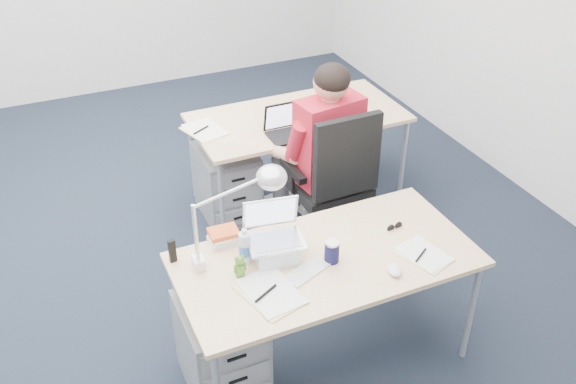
{
  "coord_description": "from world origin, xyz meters",
  "views": [
    {
      "loc": [
        -0.61,
        -3.18,
        2.89
      ],
      "look_at": [
        0.66,
        -0.34,
        0.85
      ],
      "focal_mm": 40.0,
      "sensor_mm": 36.0,
      "label": 1
    }
  ],
  "objects_px": {
    "drawer_pedestal_far": "(227,182)",
    "headphones": "(272,240)",
    "office_chair": "(329,210)",
    "seated_person": "(316,153)",
    "drawer_pedestal_near": "(221,346)",
    "cordless_phone": "(172,251)",
    "dark_laptop": "(292,121)",
    "wireless_keyboard": "(307,271)",
    "desk_far": "(298,121)",
    "water_bottle": "(245,246)",
    "desk_near": "(326,264)",
    "can_koozie": "(332,251)",
    "silver_laptop": "(276,235)",
    "far_cup": "(326,105)",
    "computer_mouse": "(394,270)",
    "book_stack": "(225,236)",
    "sunglasses": "(395,227)",
    "bear_figurine": "(240,266)",
    "desk_lamp": "(225,219)"
  },
  "relations": [
    {
      "from": "drawer_pedestal_far",
      "to": "headphones",
      "type": "height_order",
      "value": "headphones"
    },
    {
      "from": "office_chair",
      "to": "seated_person",
      "type": "distance_m",
      "value": 0.41
    },
    {
      "from": "drawer_pedestal_near",
      "to": "cordless_phone",
      "type": "height_order",
      "value": "cordless_phone"
    },
    {
      "from": "dark_laptop",
      "to": "wireless_keyboard",
      "type": "bearing_deg",
      "value": -111.42
    },
    {
      "from": "office_chair",
      "to": "drawer_pedestal_far",
      "type": "xyz_separation_m",
      "value": [
        -0.51,
        0.7,
        -0.05
      ]
    },
    {
      "from": "desk_far",
      "to": "cordless_phone",
      "type": "relative_size",
      "value": 11.71
    },
    {
      "from": "desk_far",
      "to": "cordless_phone",
      "type": "height_order",
      "value": "cordless_phone"
    },
    {
      "from": "desk_far",
      "to": "water_bottle",
      "type": "relative_size",
      "value": 7.68
    },
    {
      "from": "desk_near",
      "to": "can_koozie",
      "type": "relative_size",
      "value": 12.53
    },
    {
      "from": "drawer_pedestal_far",
      "to": "silver_laptop",
      "type": "xyz_separation_m",
      "value": [
        -0.24,
        -1.51,
        0.61
      ]
    },
    {
      "from": "headphones",
      "to": "can_koozie",
      "type": "bearing_deg",
      "value": -30.25
    },
    {
      "from": "seated_person",
      "to": "far_cup",
      "type": "distance_m",
      "value": 0.56
    },
    {
      "from": "headphones",
      "to": "cordless_phone",
      "type": "height_order",
      "value": "cordless_phone"
    },
    {
      "from": "drawer_pedestal_near",
      "to": "water_bottle",
      "type": "distance_m",
      "value": 0.6
    },
    {
      "from": "computer_mouse",
      "to": "dark_laptop",
      "type": "xyz_separation_m",
      "value": [
        0.13,
        1.57,
        0.1
      ]
    },
    {
      "from": "book_stack",
      "to": "dark_laptop",
      "type": "xyz_separation_m",
      "value": [
        0.84,
        0.97,
        0.08
      ]
    },
    {
      "from": "office_chair",
      "to": "drawer_pedestal_near",
      "type": "distance_m",
      "value": 1.4
    },
    {
      "from": "office_chair",
      "to": "cordless_phone",
      "type": "bearing_deg",
      "value": -155.04
    },
    {
      "from": "seated_person",
      "to": "office_chair",
      "type": "bearing_deg",
      "value": -92.67
    },
    {
      "from": "sunglasses",
      "to": "can_koozie",
      "type": "bearing_deg",
      "value": -171.94
    },
    {
      "from": "desk_near",
      "to": "seated_person",
      "type": "bearing_deg",
      "value": 66.47
    },
    {
      "from": "silver_laptop",
      "to": "seated_person",
      "type": "bearing_deg",
      "value": 63.96
    },
    {
      "from": "desk_near",
      "to": "bear_figurine",
      "type": "height_order",
      "value": "bear_figurine"
    },
    {
      "from": "wireless_keyboard",
      "to": "book_stack",
      "type": "xyz_separation_m",
      "value": [
        -0.3,
        0.42,
        0.03
      ]
    },
    {
      "from": "desk_near",
      "to": "drawer_pedestal_near",
      "type": "bearing_deg",
      "value": 175.67
    },
    {
      "from": "drawer_pedestal_far",
      "to": "far_cup",
      "type": "bearing_deg",
      "value": -3.57
    },
    {
      "from": "desk_near",
      "to": "desk_lamp",
      "type": "distance_m",
      "value": 0.61
    },
    {
      "from": "can_koozie",
      "to": "sunglasses",
      "type": "height_order",
      "value": "can_koozie"
    },
    {
      "from": "silver_laptop",
      "to": "headphones",
      "type": "height_order",
      "value": "silver_laptop"
    },
    {
      "from": "office_chair",
      "to": "cordless_phone",
      "type": "xyz_separation_m",
      "value": [
        -1.25,
        -0.61,
        0.48
      ]
    },
    {
      "from": "wireless_keyboard",
      "to": "far_cup",
      "type": "height_order",
      "value": "far_cup"
    },
    {
      "from": "office_chair",
      "to": "computer_mouse",
      "type": "bearing_deg",
      "value": -102.41
    },
    {
      "from": "silver_laptop",
      "to": "can_koozie",
      "type": "xyz_separation_m",
      "value": [
        0.26,
        -0.14,
        -0.09
      ]
    },
    {
      "from": "desk_far",
      "to": "office_chair",
      "type": "height_order",
      "value": "office_chair"
    },
    {
      "from": "can_koozie",
      "to": "sunglasses",
      "type": "distance_m",
      "value": 0.47
    },
    {
      "from": "silver_laptop",
      "to": "can_koozie",
      "type": "height_order",
      "value": "silver_laptop"
    },
    {
      "from": "desk_near",
      "to": "far_cup",
      "type": "xyz_separation_m",
      "value": [
        0.79,
        1.56,
        0.1
      ]
    },
    {
      "from": "sunglasses",
      "to": "far_cup",
      "type": "distance_m",
      "value": 1.52
    },
    {
      "from": "can_koozie",
      "to": "bear_figurine",
      "type": "xyz_separation_m",
      "value": [
        -0.48,
        0.08,
        0.0
      ]
    },
    {
      "from": "desk_near",
      "to": "sunglasses",
      "type": "xyz_separation_m",
      "value": [
        0.47,
        0.07,
        0.06
      ]
    },
    {
      "from": "desk_lamp",
      "to": "bear_figurine",
      "type": "bearing_deg",
      "value": -106.88
    },
    {
      "from": "bear_figurine",
      "to": "far_cup",
      "type": "bearing_deg",
      "value": 73.89
    },
    {
      "from": "drawer_pedestal_near",
      "to": "drawer_pedestal_far",
      "type": "xyz_separation_m",
      "value": [
        0.59,
        1.57,
        0.0
      ]
    },
    {
      "from": "wireless_keyboard",
      "to": "sunglasses",
      "type": "distance_m",
      "value": 0.63
    },
    {
      "from": "drawer_pedestal_near",
      "to": "wireless_keyboard",
      "type": "bearing_deg",
      "value": -13.69
    },
    {
      "from": "silver_laptop",
      "to": "desk_lamp",
      "type": "height_order",
      "value": "desk_lamp"
    },
    {
      "from": "wireless_keyboard",
      "to": "water_bottle",
      "type": "distance_m",
      "value": 0.35
    },
    {
      "from": "far_cup",
      "to": "bear_figurine",
      "type": "bearing_deg",
      "value": -129.68
    },
    {
      "from": "headphones",
      "to": "book_stack",
      "type": "xyz_separation_m",
      "value": [
        -0.23,
        0.11,
        0.02
      ]
    },
    {
      "from": "desk_lamp",
      "to": "can_koozie",
      "type": "bearing_deg",
      "value": -47.54
    }
  ]
}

